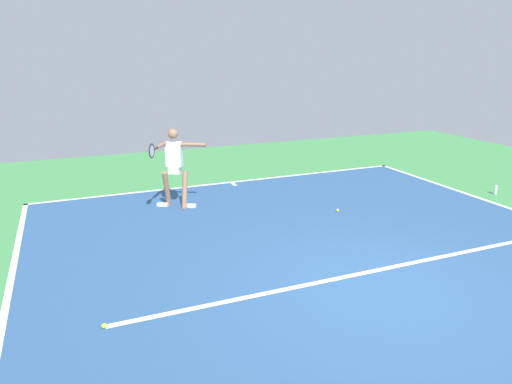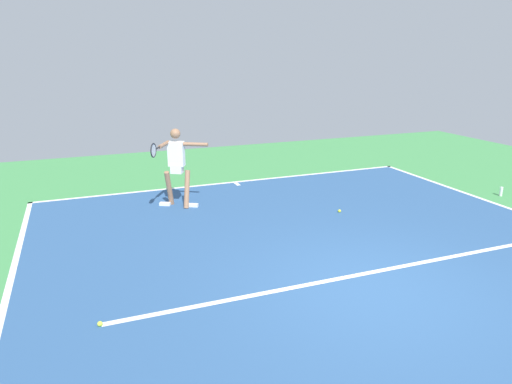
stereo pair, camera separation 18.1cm
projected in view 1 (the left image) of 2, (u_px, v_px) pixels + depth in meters
ground_plane at (378, 289)px, 6.67m from camera, size 22.33×22.33×0.00m
court_surface at (378, 289)px, 6.67m from camera, size 9.94×12.70×0.00m
court_line_baseline_near at (231, 182)px, 12.24m from camera, size 9.94×0.10×0.01m
court_line_service at (358, 274)px, 7.12m from camera, size 7.45×0.10×0.01m
court_line_centre_mark at (234, 184)px, 12.07m from camera, size 0.10×0.30×0.01m
tennis_player at (174, 163)px, 9.97m from camera, size 1.30×1.10×1.75m
tennis_ball_near_service_line at (104, 326)px, 5.71m from camera, size 0.07×0.07×0.07m
tennis_ball_by_baseline at (338, 210)px, 9.94m from camera, size 0.07×0.07×0.07m
water_bottle at (496, 190)px, 11.17m from camera, size 0.07×0.07×0.22m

